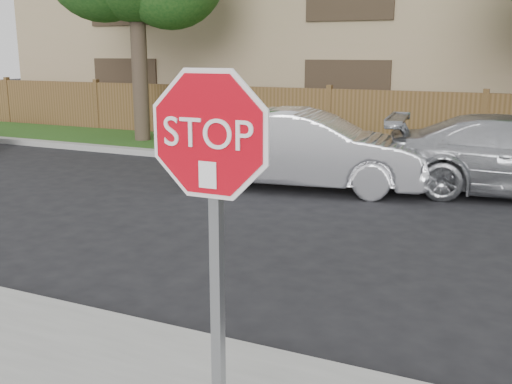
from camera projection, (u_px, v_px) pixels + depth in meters
The scene contains 7 objects.
ground at pixel (348, 376), 4.90m from camera, with size 90.00×90.00×0.00m, color black.
far_curb at pixel (466, 179), 12.06m from camera, with size 70.00×0.30×0.15m, color gray.
grass_strip at pixel (474, 166), 13.52m from camera, with size 70.00×3.00×0.12m, color #1E4714.
fence at pixel (483, 126), 14.76m from camera, with size 70.00×0.12×1.60m, color #50371C.
apartment_building at pixel (507, 21), 19.06m from camera, with size 35.20×9.20×7.20m.
stop_sign at pixel (212, 191), 3.35m from camera, with size 1.01×0.13×2.55m.
sedan_left at pixel (307, 150), 11.47m from camera, with size 1.59×4.57×1.51m, color silver.
Camera 1 is at (1.20, -4.33, 2.59)m, focal length 42.00 mm.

